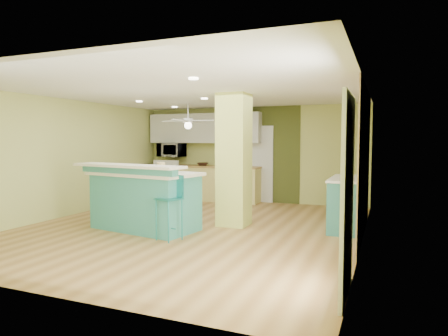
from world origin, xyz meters
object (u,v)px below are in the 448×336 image
at_px(canister, 161,168).
at_px(side_counter, 348,203).
at_px(bar_stool, 172,197).
at_px(fruit_bowl, 203,164).
at_px(peninsula, 144,199).

bearing_deg(canister, side_counter, 26.57).
xyz_separation_m(bar_stool, fruit_bowl, (-1.39, 4.11, 0.27)).
bearing_deg(fruit_bowl, bar_stool, -71.36).
height_order(side_counter, canister, canister).
relative_size(peninsula, side_counter, 1.57).
distance_m(bar_stool, side_counter, 3.23).
xyz_separation_m(bar_stool, side_counter, (2.60, 1.90, -0.23)).
relative_size(side_counter, canister, 7.63).
distance_m(side_counter, fruit_bowl, 4.58).
bearing_deg(bar_stool, peninsula, 169.18).
height_order(bar_stool, fruit_bowl, bar_stool).
bearing_deg(side_counter, canister, -153.43).
height_order(side_counter, fruit_bowl, fruit_bowl).
bearing_deg(bar_stool, fruit_bowl, 126.52).
height_order(peninsula, side_counter, peninsula).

